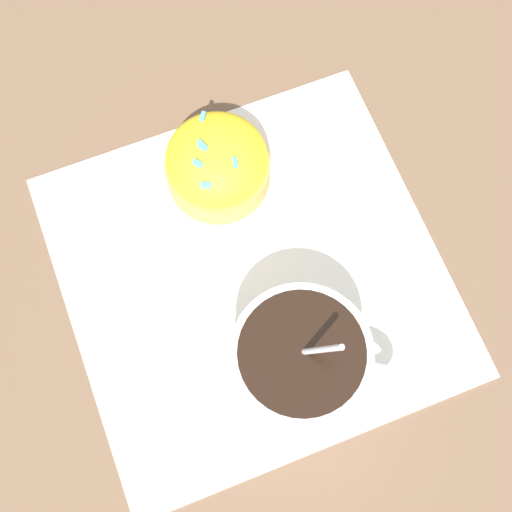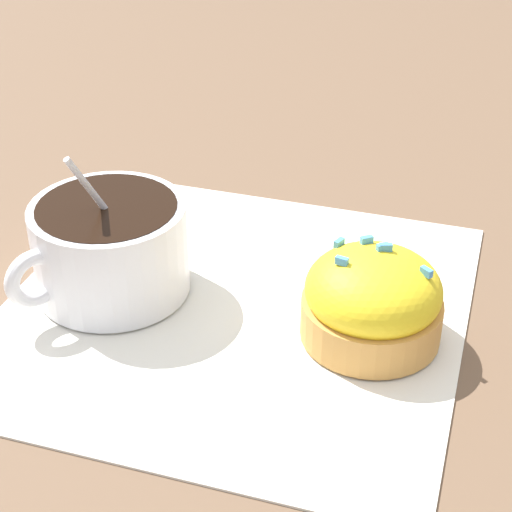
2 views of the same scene
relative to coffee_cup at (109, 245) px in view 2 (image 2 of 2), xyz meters
The scene contains 4 objects.
ground_plane 0.09m from the coffee_cup, behind, with size 3.00×3.00×0.00m, color brown.
paper_napkin 0.09m from the coffee_cup, behind, with size 0.29×0.29×0.00m.
coffee_cup is the anchor object (origin of this frame).
frosted_pastry 0.16m from the coffee_cup, behind, with size 0.08×0.08×0.06m.
Camera 2 is at (-0.11, 0.40, 0.31)m, focal length 60.00 mm.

